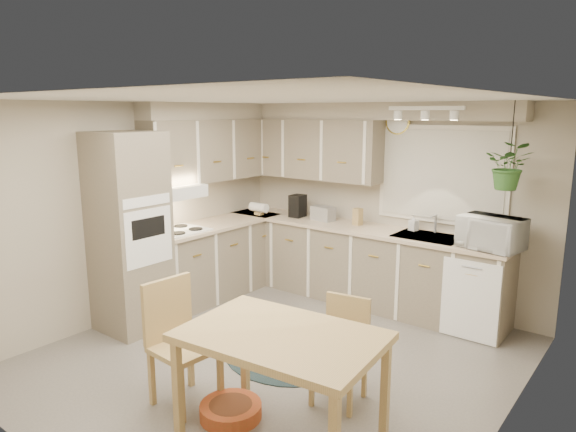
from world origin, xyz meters
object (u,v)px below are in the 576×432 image
(chair_back, at_px, (339,353))
(braided_rug, at_px, (278,362))
(dining_table, at_px, (281,390))
(pet_bed, at_px, (231,411))
(chair_left, at_px, (185,345))
(microwave, at_px, (491,229))

(chair_back, relative_size, braided_rug, 0.79)
(dining_table, xyz_separation_m, pet_bed, (-0.51, 0.01, -0.36))
(dining_table, relative_size, chair_back, 1.58)
(chair_back, distance_m, pet_bed, 0.95)
(chair_back, distance_m, braided_rug, 0.91)
(chair_left, height_order, chair_back, chair_left)
(dining_table, xyz_separation_m, chair_left, (-0.92, -0.06, 0.08))
(chair_left, bearing_deg, dining_table, 97.69)
(pet_bed, relative_size, microwave, 0.80)
(chair_left, relative_size, chair_back, 1.19)
(chair_back, relative_size, microwave, 1.42)
(chair_back, bearing_deg, pet_bed, 43.03)
(dining_table, distance_m, chair_back, 0.71)
(pet_bed, bearing_deg, chair_back, 52.79)
(chair_back, bearing_deg, microwave, -115.01)
(chair_left, bearing_deg, chair_back, 133.15)
(dining_table, distance_m, braided_rug, 1.26)
(braided_rug, relative_size, pet_bed, 2.24)
(chair_left, height_order, microwave, microwave)
(chair_left, bearing_deg, braided_rug, 174.96)
(braided_rug, bearing_deg, chair_back, -14.39)
(dining_table, relative_size, chair_left, 1.33)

